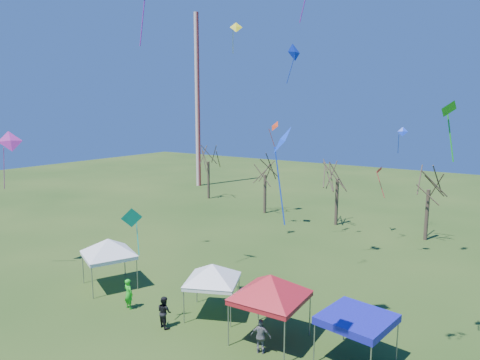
# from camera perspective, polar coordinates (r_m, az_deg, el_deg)

# --- Properties ---
(ground) EXTENTS (140.00, 140.00, 0.00)m
(ground) POSITION_cam_1_polar(r_m,az_deg,el_deg) (22.86, -5.92, -20.30)
(ground) COLOR #224115
(ground) RESTS_ON ground
(radio_mast) EXTENTS (0.70, 0.70, 25.00)m
(radio_mast) POSITION_cam_1_polar(r_m,az_deg,el_deg) (63.94, -5.69, 10.37)
(radio_mast) COLOR silver
(radio_mast) RESTS_ON ground
(tree_0) EXTENTS (3.83, 3.83, 8.44)m
(tree_0) POSITION_cam_1_polar(r_m,az_deg,el_deg) (54.49, -4.27, 4.25)
(tree_0) COLOR #3D2D21
(tree_0) RESTS_ON ground
(tree_1) EXTENTS (3.42, 3.42, 7.54)m
(tree_1) POSITION_cam_1_polar(r_m,az_deg,el_deg) (46.60, 3.39, 2.54)
(tree_1) COLOR #3D2D21
(tree_1) RESTS_ON ground
(tree_2) EXTENTS (3.71, 3.71, 8.18)m
(tree_2) POSITION_cam_1_polar(r_m,az_deg,el_deg) (42.63, 12.95, 2.36)
(tree_2) COLOR #3D2D21
(tree_2) RESTS_ON ground
(tree_3) EXTENTS (3.59, 3.59, 7.91)m
(tree_3) POSITION_cam_1_polar(r_m,az_deg,el_deg) (40.08, 24.00, 1.06)
(tree_3) COLOR #3D2D21
(tree_3) RESTS_ON ground
(tent_white_west) EXTENTS (3.91, 3.91, 3.67)m
(tent_white_west) POSITION_cam_1_polar(r_m,az_deg,el_deg) (28.78, -17.18, -7.90)
(tent_white_west) COLOR gray
(tent_white_west) RESTS_ON ground
(tent_white_mid) EXTENTS (3.60, 3.60, 3.39)m
(tent_white_mid) POSITION_cam_1_polar(r_m,az_deg,el_deg) (24.00, -3.72, -11.55)
(tent_white_mid) COLOR gray
(tent_white_mid) RESTS_ON ground
(tent_red) EXTENTS (4.49, 4.49, 3.96)m
(tent_red) POSITION_cam_1_polar(r_m,az_deg,el_deg) (21.26, 4.09, -13.04)
(tent_red) COLOR gray
(tent_red) RESTS_ON ground
(tent_blue) EXTENTS (3.25, 3.25, 2.25)m
(tent_blue) POSITION_cam_1_polar(r_m,az_deg,el_deg) (20.66, 15.32, -17.49)
(tent_blue) COLOR gray
(tent_blue) RESTS_ON ground
(person_green) EXTENTS (0.69, 0.49, 1.77)m
(person_green) POSITION_cam_1_polar(r_m,az_deg,el_deg) (26.10, -14.64, -14.46)
(person_green) COLOR green
(person_green) RESTS_ON ground
(person_dark) EXTENTS (0.95, 0.82, 1.68)m
(person_dark) POSITION_cam_1_polar(r_m,az_deg,el_deg) (23.73, -10.05, -16.93)
(person_dark) COLOR black
(person_dark) RESTS_ON ground
(person_grey) EXTENTS (1.05, 0.69, 1.66)m
(person_grey) POSITION_cam_1_polar(r_m,az_deg,el_deg) (21.27, 2.81, -20.11)
(person_grey) COLOR slate
(person_grey) RESTS_ON ground
(kite_1) EXTENTS (0.87, 1.07, 2.45)m
(kite_1) POSITION_cam_1_polar(r_m,az_deg,el_deg) (22.01, -14.25, -4.92)
(kite_1) COLOR #0BAD91
(kite_1) RESTS_ON ground
(kite_13) EXTENTS (1.31, 1.16, 2.81)m
(kite_13) POSITION_cam_1_polar(r_m,az_deg,el_deg) (39.99, 4.62, 7.17)
(kite_13) COLOR red
(kite_13) RESTS_ON ground
(kite_17) EXTENTS (0.94, 1.02, 2.60)m
(kite_17) POSITION_cam_1_polar(r_m,az_deg,el_deg) (19.99, 26.05, 8.37)
(kite_17) COLOR #18A020
(kite_17) RESTS_ON ground
(kite_19) EXTENTS (0.77, 0.54, 1.95)m
(kite_19) POSITION_cam_1_polar(r_m,az_deg,el_deg) (33.06, 20.83, 5.96)
(kite_19) COLOR blue
(kite_19) RESTS_ON ground
(kite_2) EXTENTS (1.40, 1.30, 2.96)m
(kite_2) POSITION_cam_1_polar(r_m,az_deg,el_deg) (43.22, -0.53, 19.69)
(kite_2) COLOR yellow
(kite_2) RESTS_ON ground
(kite_11) EXTENTS (0.90, 1.46, 3.12)m
(kite_11) POSITION_cam_1_polar(r_m,az_deg,el_deg) (35.46, 7.26, 16.53)
(kite_11) COLOR #1230C2
(kite_11) RESTS_ON ground
(kite_22) EXTENTS (0.93, 0.98, 2.97)m
(kite_22) POSITION_cam_1_polar(r_m,az_deg,el_deg) (40.25, 18.08, 1.17)
(kite_22) COLOR red
(kite_22) RESTS_ON ground
(kite_5) EXTENTS (1.20, 1.28, 3.55)m
(kite_5) POSITION_cam_1_polar(r_m,az_deg,el_deg) (14.68, 5.53, 5.15)
(kite_5) COLOR blue
(kite_5) RESTS_ON ground
(kite_14) EXTENTS (1.33, 1.73, 4.07)m
(kite_14) POSITION_cam_1_polar(r_m,az_deg,el_deg) (33.08, -28.30, 4.56)
(kite_14) COLOR #D42FA3
(kite_14) RESTS_ON ground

